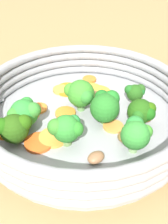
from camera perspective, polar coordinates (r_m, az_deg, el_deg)
ground_plane at (r=0.45m, az=0.00°, el=-2.65°), size 4.00×4.00×0.00m
skillet at (r=0.44m, az=0.00°, el=-2.11°), size 0.33×0.33×0.01m
skillet_rim_wall at (r=0.42m, az=0.00°, el=1.72°), size 0.34×0.34×0.06m
skillet_rivet_left at (r=0.50m, az=-17.49°, el=2.49°), size 0.01×0.01×0.01m
carrot_slice_0 at (r=0.47m, az=-9.92°, el=0.80°), size 0.04×0.04×0.00m
carrot_slice_1 at (r=0.51m, az=3.13°, el=4.33°), size 0.05×0.05×0.00m
carrot_slice_2 at (r=0.45m, az=-4.07°, el=-0.25°), size 0.05×0.05×0.01m
carrot_slice_3 at (r=0.51m, az=-5.02°, el=4.85°), size 0.04×0.04×0.01m
carrot_slice_4 at (r=0.43m, az=-16.33°, el=-3.99°), size 0.04×0.04×0.01m
carrot_slice_5 at (r=0.52m, az=-1.56°, el=5.26°), size 0.04×0.04×0.01m
carrot_slice_6 at (r=0.41m, az=-6.66°, el=-5.48°), size 0.06×0.06×0.01m
carrot_slice_7 at (r=0.40m, az=-9.79°, el=-6.57°), size 0.06×0.06×0.01m
carrot_slice_8 at (r=0.43m, az=6.38°, el=-3.12°), size 0.04×0.04×0.00m
carrot_slice_9 at (r=0.51m, az=-3.59°, el=4.93°), size 0.05×0.05×0.01m
carrot_slice_10 at (r=0.46m, az=12.50°, el=-0.66°), size 0.05×0.05×0.00m
carrot_slice_11 at (r=0.54m, az=1.17°, el=7.09°), size 0.03×0.03×0.01m
carrot_slice_12 at (r=0.46m, az=-11.57°, el=-0.50°), size 0.04×0.04×0.00m
carrot_slice_13 at (r=0.51m, az=1.49°, el=4.89°), size 0.06×0.06×0.00m
broccoli_floret_0 at (r=0.42m, az=4.68°, el=1.38°), size 0.05×0.05×0.05m
broccoli_floret_1 at (r=0.47m, az=11.13°, el=4.25°), size 0.04×0.03×0.04m
broccoli_floret_2 at (r=0.38m, az=-3.85°, el=-3.55°), size 0.05×0.04×0.05m
broccoli_floret_3 at (r=0.39m, az=-15.03°, el=-3.34°), size 0.05×0.04×0.05m
broccoli_floret_4 at (r=0.42m, az=-12.86°, el=-0.09°), size 0.05×0.05×0.05m
broccoli_floret_5 at (r=0.37m, az=11.26°, el=-4.57°), size 0.04×0.05×0.05m
broccoli_floret_6 at (r=0.44m, az=-0.79°, el=4.02°), size 0.05×0.05×0.06m
broccoli_floret_7 at (r=0.42m, az=12.42°, el=0.01°), size 0.04×0.04×0.05m
mushroom_piece_0 at (r=0.40m, az=8.43°, el=-5.49°), size 0.02×0.02×0.01m
mushroom_piece_1 at (r=0.37m, az=2.62°, el=-9.85°), size 0.03×0.02×0.01m
mushroom_piece_2 at (r=0.49m, az=2.30°, el=3.56°), size 0.04×0.04×0.01m
mushroom_piece_3 at (r=0.52m, az=-0.03°, el=6.17°), size 0.03×0.02×0.01m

